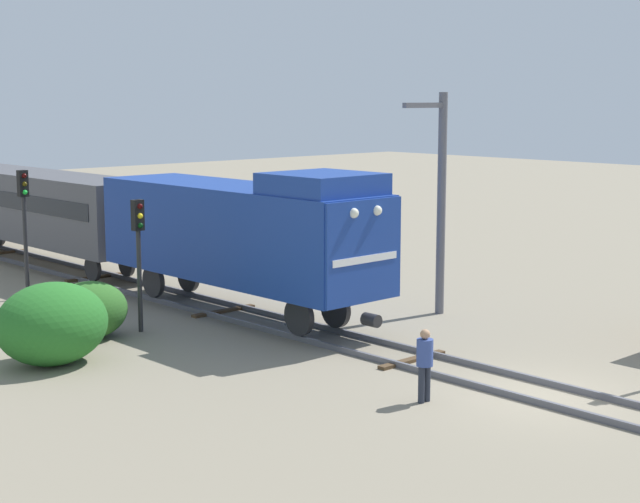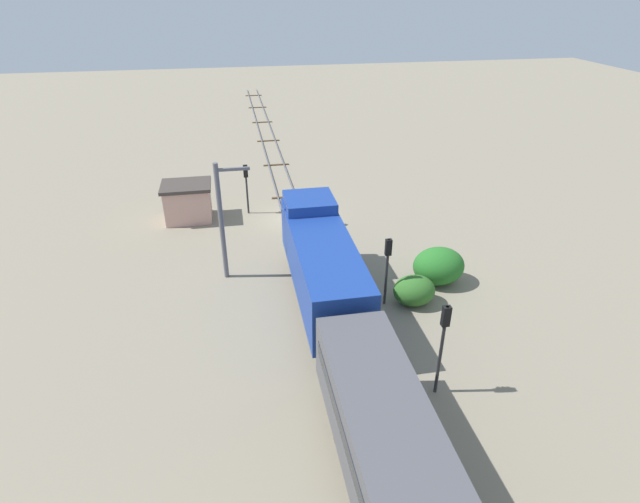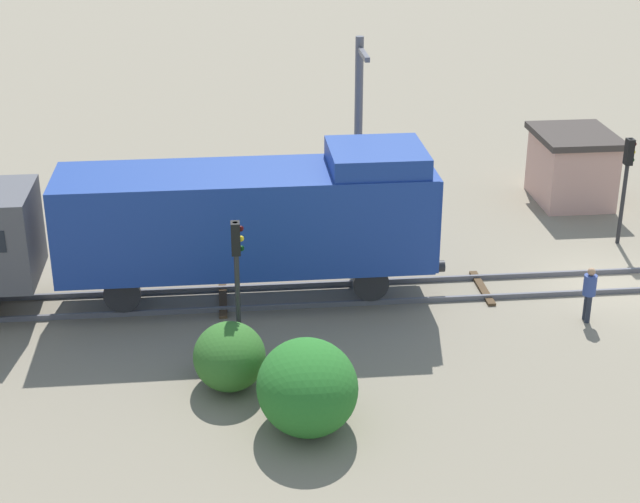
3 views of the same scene
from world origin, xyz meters
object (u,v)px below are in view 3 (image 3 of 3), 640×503
object	(u,v)px
catenary_mast	(359,133)
locomotive	(253,216)
worker_near_track	(589,290)
traffic_signal_near	(627,171)
relay_hut	(572,166)
traffic_signal_mid	(237,264)

from	to	relation	value
catenary_mast	locomotive	bearing A→B (deg)	142.19
worker_near_track	traffic_signal_near	bearing A→B (deg)	-123.88
locomotive	relay_hut	distance (m)	14.64
worker_near_track	traffic_signal_mid	bearing A→B (deg)	1.29
traffic_signal_mid	relay_hut	bearing A→B (deg)	-50.16
catenary_mast	worker_near_track	bearing A→B (deg)	-141.71
worker_near_track	relay_hut	xyz separation A→B (m)	(9.90, -2.89, 0.40)
traffic_signal_mid	relay_hut	distance (m)	17.07
catenary_mast	relay_hut	world-z (taller)	catenary_mast
traffic_signal_near	worker_near_track	world-z (taller)	traffic_signal_near
relay_hut	worker_near_track	bearing A→B (deg)	163.74
traffic_signal_mid	catenary_mast	world-z (taller)	catenary_mast
locomotive	traffic_signal_mid	world-z (taller)	locomotive
worker_near_track	catenary_mast	xyz separation A→B (m)	(7.33, 5.79, 2.76)
worker_near_track	relay_hut	world-z (taller)	relay_hut
locomotive	worker_near_track	bearing A→B (deg)	-104.02
relay_hut	traffic_signal_near	bearing A→B (deg)	-176.15
locomotive	relay_hut	xyz separation A→B (m)	(7.50, -12.50, -1.38)
locomotive	catenary_mast	distance (m)	6.32
traffic_signal_near	relay_hut	bearing A→B (deg)	3.85
locomotive	relay_hut	bearing A→B (deg)	-59.04
traffic_signal_near	relay_hut	xyz separation A→B (m)	(4.30, 0.29, -1.25)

